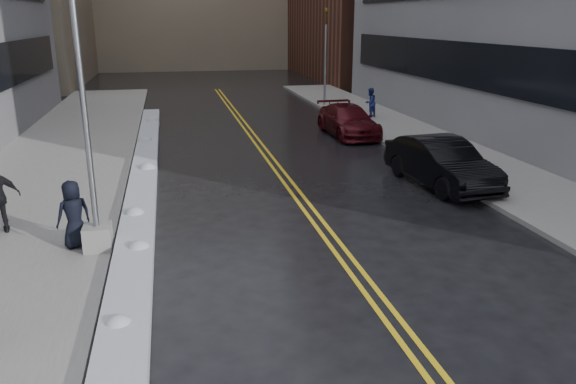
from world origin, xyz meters
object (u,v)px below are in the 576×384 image
fire_hydrant (426,143)px  car_maroon (348,121)px  car_black (441,163)px  traffic_signal (325,53)px  lamppost (89,153)px  pedestrian_c (74,214)px  pedestrian_east (370,103)px

fire_hydrant → car_maroon: car_maroon is taller
car_black → car_maroon: size_ratio=0.99×
car_black → traffic_signal: bearing=80.7°
lamppost → car_black: (10.80, 3.71, -1.71)m
lamppost → pedestrian_c: lamppost is taller
fire_hydrant → traffic_signal: bearing=92.0°
pedestrian_c → lamppost: bearing=123.8°
pedestrian_east → car_black: size_ratio=0.33×
lamppost → traffic_signal: bearing=61.8°
car_maroon → pedestrian_c: bearing=-132.8°
fire_hydrant → traffic_signal: 14.30m
traffic_signal → pedestrian_east: (1.20, -5.21, -2.43)m
car_black → car_maroon: car_black is taller
pedestrian_east → traffic_signal: bearing=-111.3°
fire_hydrant → pedestrian_east: pedestrian_east is taller
traffic_signal → car_black: traffic_signal is taller
fire_hydrant → car_black: size_ratio=0.15×
lamppost → fire_hydrant: bearing=33.0°
pedestrian_c → pedestrian_east: size_ratio=1.02×
pedestrian_east → car_black: bearing=46.1°
pedestrian_east → car_maroon: bearing=23.0°
traffic_signal → car_maroon: (-1.38, -9.25, -2.67)m
fire_hydrant → traffic_signal: traffic_signal is taller
pedestrian_east → pedestrian_c: bearing=16.3°
lamppost → fire_hydrant: (12.30, 8.00, -1.98)m
traffic_signal → car_black: bearing=-93.1°
pedestrian_c → car_black: size_ratio=0.33×
lamppost → pedestrian_east: 21.29m
pedestrian_c → car_maroon: size_ratio=0.33×
traffic_signal → car_black: size_ratio=1.20×
traffic_signal → pedestrian_c: bearing=-119.6°
lamppost → pedestrian_east: bearing=52.2°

